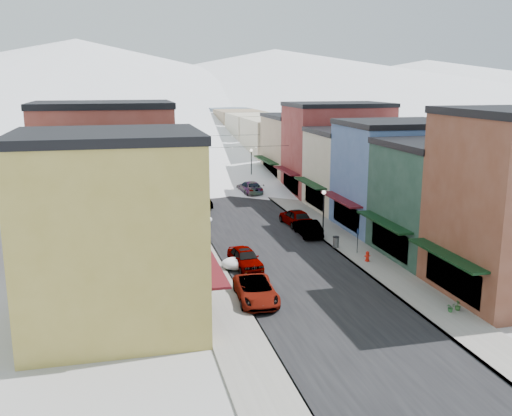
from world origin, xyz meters
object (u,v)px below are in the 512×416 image
car_green_sedan (308,228)px  trash_can (336,242)px  car_silver_sedan (245,258)px  car_white_suv (256,290)px  streetlamp_near (324,208)px  fire_hydrant (367,257)px  car_dark_hatch (203,201)px

car_green_sedan → trash_can: size_ratio=4.97×
car_silver_sedan → trash_can: 9.24m
car_green_sedan → car_white_suv: bearing=60.8°
car_green_sedan → streetlamp_near: (1.00, -1.41, 2.14)m
fire_hydrant → trash_can: 4.35m
trash_can → streetlamp_near: bearing=90.0°
car_white_suv → car_dark_hatch: 29.05m
car_silver_sedan → trash_can: car_silver_sedan is taller
car_green_sedan → streetlamp_near: 2.75m
car_green_sedan → trash_can: 4.73m
car_dark_hatch → fire_hydrant: 25.26m
car_dark_hatch → trash_can: car_dark_hatch is taller
car_green_sedan → car_silver_sedan: bearing=46.2°
fire_hydrant → trash_can: (-1.01, 4.24, 0.11)m
streetlamp_near → car_silver_sedan: bearing=-144.0°
car_white_suv → car_green_sedan: car_green_sedan is taller
car_silver_sedan → streetlamp_near: (8.70, 6.32, 2.13)m
car_white_suv → trash_can: size_ratio=5.70×
streetlamp_near → fire_hydrant: bearing=-82.3°
car_green_sedan → fire_hydrant: 9.09m
car_silver_sedan → car_green_sedan: 10.91m
car_silver_sedan → fire_hydrant: bearing=-12.5°
streetlamp_near → car_dark_hatch: bearing=118.7°
car_silver_sedan → car_green_sedan: (7.70, 7.72, -0.01)m
car_white_suv → car_green_sedan: 16.87m
car_green_sedan → trash_can: (1.00, -4.62, -0.14)m
car_dark_hatch → trash_can: 20.97m
car_white_suv → car_green_sedan: bearing=63.2°
car_white_suv → car_dark_hatch: car_white_suv is taller
car_silver_sedan → car_white_suv: bearing=-102.5°
car_dark_hatch → fire_hydrant: bearing=-72.8°
car_white_suv → fire_hydrant: 11.96m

